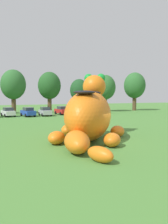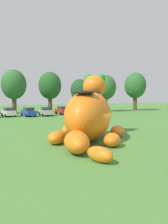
# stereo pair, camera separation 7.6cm
# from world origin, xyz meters

# --- Properties ---
(ground_plane) EXTENTS (160.00, 160.00, 0.00)m
(ground_plane) POSITION_xyz_m (0.00, 0.00, 0.00)
(ground_plane) COLOR #4C8438
(giant_inflatable_creature) EXTENTS (8.48, 11.89, 6.21)m
(giant_inflatable_creature) POSITION_xyz_m (-1.26, 1.50, 2.27)
(giant_inflatable_creature) COLOR orange
(giant_inflatable_creature) RESTS_ON ground
(car_white) EXTENTS (2.46, 4.33, 1.72)m
(car_white) POSITION_xyz_m (-5.95, 27.80, 0.86)
(car_white) COLOR white
(car_white) RESTS_ON ground
(car_blue) EXTENTS (2.48, 4.34, 1.72)m
(car_blue) POSITION_xyz_m (-2.47, 26.62, 0.86)
(car_blue) COLOR #2347B7
(car_blue) RESTS_ON ground
(car_silver) EXTENTS (1.99, 4.12, 1.72)m
(car_silver) POSITION_xyz_m (0.79, 26.62, 0.86)
(car_silver) COLOR #B7BABF
(car_silver) RESTS_ON ground
(car_red) EXTENTS (2.29, 4.27, 1.72)m
(car_red) POSITION_xyz_m (4.67, 28.13, 0.86)
(car_red) COLOR red
(car_red) RESTS_ON ground
(box_truck) EXTENTS (2.55, 6.47, 2.95)m
(box_truck) POSITION_xyz_m (11.52, 28.14, 1.60)
(box_truck) COLOR #B2231E
(box_truck) RESTS_ON ground
(tree_centre_left) EXTENTS (5.38, 5.38, 9.55)m
(tree_centre_left) POSITION_xyz_m (-4.18, 34.85, 6.24)
(tree_centre_left) COLOR brown
(tree_centre_left) RESTS_ON ground
(tree_centre) EXTENTS (5.32, 5.32, 9.45)m
(tree_centre) POSITION_xyz_m (4.04, 35.69, 6.18)
(tree_centre) COLOR brown
(tree_centre) RESTS_ON ground
(tree_centre_right) EXTENTS (4.44, 4.44, 7.88)m
(tree_centre_right) POSITION_xyz_m (11.02, 34.29, 5.15)
(tree_centre_right) COLOR brown
(tree_centre_right) RESTS_ON ground
(tree_mid_right) EXTENTS (5.05, 5.05, 8.96)m
(tree_mid_right) POSITION_xyz_m (17.28, 32.74, 5.86)
(tree_mid_right) COLOR brown
(tree_mid_right) RESTS_ON ground
(tree_right) EXTENTS (5.59, 5.59, 9.92)m
(tree_right) POSITION_xyz_m (26.16, 33.04, 6.49)
(tree_right) COLOR brown
(tree_right) RESTS_ON ground
(spectator_near_inflatable) EXTENTS (0.38, 0.26, 1.71)m
(spectator_near_inflatable) POSITION_xyz_m (0.20, 4.55, 0.85)
(spectator_near_inflatable) COLOR #2D334C
(spectator_near_inflatable) RESTS_ON ground
(spectator_mid_field) EXTENTS (0.38, 0.26, 1.71)m
(spectator_mid_field) POSITION_xyz_m (11.51, 22.43, 0.85)
(spectator_mid_field) COLOR #2D334C
(spectator_mid_field) RESTS_ON ground
(spectator_by_cars) EXTENTS (0.38, 0.26, 1.71)m
(spectator_by_cars) POSITION_xyz_m (1.14, 5.74, 0.85)
(spectator_by_cars) COLOR black
(spectator_by_cars) RESTS_ON ground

